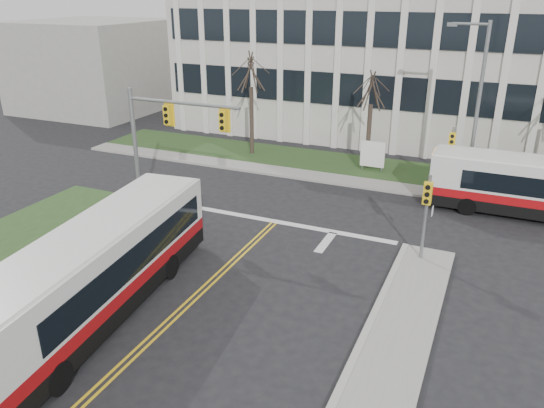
# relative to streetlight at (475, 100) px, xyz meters

# --- Properties ---
(ground) EXTENTS (120.00, 120.00, 0.00)m
(ground) POSITION_rel_streetlight_xyz_m (-8.03, -16.20, -5.19)
(ground) COLOR black
(ground) RESTS_ON ground
(sidewalk_cross) EXTENTS (44.00, 1.60, 0.14)m
(sidewalk_cross) POSITION_rel_streetlight_xyz_m (-3.03, -1.00, -5.12)
(sidewalk_cross) COLOR #9E9B93
(sidewalk_cross) RESTS_ON ground
(building_lawn) EXTENTS (44.00, 5.00, 0.12)m
(building_lawn) POSITION_rel_streetlight_xyz_m (-3.03, 1.80, -5.13)
(building_lawn) COLOR #28441D
(building_lawn) RESTS_ON ground
(office_building) EXTENTS (40.00, 16.00, 12.00)m
(office_building) POSITION_rel_streetlight_xyz_m (-3.03, 13.80, 0.81)
(office_building) COLOR beige
(office_building) RESTS_ON ground
(building_annex) EXTENTS (12.00, 12.00, 8.00)m
(building_annex) POSITION_rel_streetlight_xyz_m (-34.03, 9.80, -1.19)
(building_annex) COLOR #9E9B93
(building_annex) RESTS_ON ground
(mast_arm_signal) EXTENTS (6.11, 0.38, 6.20)m
(mast_arm_signal) POSITION_rel_streetlight_xyz_m (-13.65, -9.04, -0.94)
(mast_arm_signal) COLOR slate
(mast_arm_signal) RESTS_ON ground
(signal_pole_near) EXTENTS (0.34, 0.39, 3.80)m
(signal_pole_near) POSITION_rel_streetlight_xyz_m (-0.83, -9.30, -2.69)
(signal_pole_near) COLOR slate
(signal_pole_near) RESTS_ON ground
(signal_pole_far) EXTENTS (0.34, 0.39, 3.80)m
(signal_pole_far) POSITION_rel_streetlight_xyz_m (-0.83, -0.80, -2.69)
(signal_pole_far) COLOR slate
(signal_pole_far) RESTS_ON ground
(streetlight) EXTENTS (2.15, 0.25, 9.20)m
(streetlight) POSITION_rel_streetlight_xyz_m (0.00, 0.00, 0.00)
(streetlight) COLOR slate
(streetlight) RESTS_ON ground
(directory_sign) EXTENTS (1.50, 0.12, 2.00)m
(directory_sign) POSITION_rel_streetlight_xyz_m (-5.53, 1.30, -4.02)
(directory_sign) COLOR slate
(directory_sign) RESTS_ON ground
(tree_left) EXTENTS (1.80, 1.80, 7.70)m
(tree_left) POSITION_rel_streetlight_xyz_m (-14.03, 1.80, 0.32)
(tree_left) COLOR #42352B
(tree_left) RESTS_ON ground
(tree_mid) EXTENTS (1.80, 1.80, 6.82)m
(tree_mid) POSITION_rel_streetlight_xyz_m (-6.03, 2.00, -0.31)
(tree_mid) COLOR #42352B
(tree_mid) RESTS_ON ground
(bus_main) EXTENTS (3.90, 12.11, 3.17)m
(bus_main) POSITION_rel_streetlight_xyz_m (-10.52, -17.79, -3.61)
(bus_main) COLOR silver
(bus_main) RESTS_ON ground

